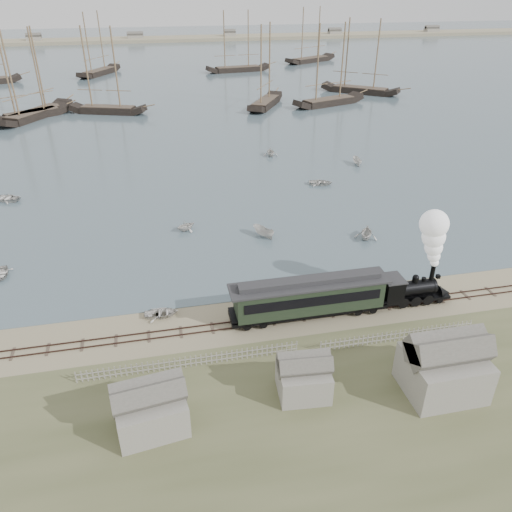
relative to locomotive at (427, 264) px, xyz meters
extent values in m
plane|color=tan|center=(-17.76, 2.00, -4.48)|extent=(600.00, 600.00, 0.00)
cube|color=#435761|center=(-17.76, 172.00, -4.45)|extent=(600.00, 336.00, 0.06)
cube|color=#35221D|center=(-17.76, -0.50, -4.38)|extent=(120.00, 0.08, 0.12)
cube|color=#35221D|center=(-17.76, 0.50, -4.38)|extent=(120.00, 0.08, 0.12)
cube|color=#3A2F25|center=(-17.76, 0.00, -4.45)|extent=(120.00, 1.80, 0.06)
cube|color=tan|center=(-17.76, 252.00, -4.48)|extent=(500.00, 20.00, 1.80)
cube|color=black|center=(-0.79, 0.00, -3.75)|extent=(7.07, 2.08, 0.26)
cylinder|color=black|center=(-1.21, 0.00, -2.71)|extent=(4.37, 1.56, 1.56)
cube|color=black|center=(-3.50, 0.00, -2.50)|extent=(1.87, 2.29, 2.39)
cube|color=#2B2B2E|center=(-3.50, 0.00, -1.25)|extent=(2.08, 2.50, 0.12)
cylinder|color=black|center=(0.77, 0.00, -1.30)|extent=(0.46, 0.46, 1.66)
sphere|color=black|center=(-1.00, 0.00, -1.49)|extent=(0.67, 0.67, 0.67)
cone|color=black|center=(2.54, 0.00, -3.85)|extent=(1.46, 2.08, 2.08)
cube|color=black|center=(1.50, 0.00, -1.67)|extent=(0.36, 0.36, 0.36)
cube|color=black|center=(-12.19, 0.00, -3.71)|extent=(15.67, 2.57, 0.39)
cube|color=black|center=(-12.19, 0.00, -2.14)|extent=(14.55, 2.80, 2.80)
cube|color=black|center=(-12.19, -1.42, -1.86)|extent=(13.43, 0.06, 1.01)
cube|color=black|center=(-12.19, 1.42, -1.86)|extent=(13.43, 0.06, 1.01)
cube|color=#2B2B2E|center=(-12.19, 0.00, -0.68)|extent=(15.67, 3.02, 0.20)
cube|color=#2B2B2E|center=(-12.19, 0.00, -0.35)|extent=(13.99, 1.34, 0.50)
imported|color=beige|center=(-26.42, 3.05, -4.13)|extent=(2.41, 3.37, 0.70)
imported|color=beige|center=(-43.66, 14.38, -4.08)|extent=(3.54, 2.70, 0.69)
imported|color=beige|center=(-22.32, 21.68, -3.71)|extent=(3.33, 3.49, 1.43)
imported|color=beige|center=(-12.69, 17.71, -3.76)|extent=(3.54, 3.02, 1.32)
imported|color=beige|center=(0.53, 33.85, -4.03)|extent=(3.64, 4.39, 0.79)
imported|color=beige|center=(0.10, 14.45, -3.54)|extent=(4.31, 4.11, 1.76)
imported|color=beige|center=(10.04, 41.93, -3.80)|extent=(3.29, 1.48, 1.23)
imported|color=beige|center=(-47.86, 37.59, -3.98)|extent=(4.66, 5.19, 0.88)
imported|color=beige|center=(-3.90, 50.06, -3.60)|extent=(3.29, 2.90, 1.64)
camera|label=1|loc=(-25.76, -38.37, 24.93)|focal=35.00mm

